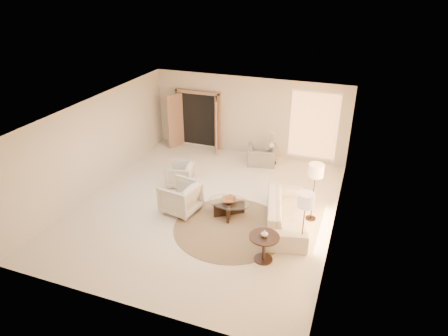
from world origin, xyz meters
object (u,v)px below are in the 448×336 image
(side_table, at_px, (271,154))
(floor_lamp_far, at_px, (306,203))
(floor_lamp_near, at_px, (316,173))
(side_vase, at_px, (272,145))
(bowl, at_px, (229,200))
(end_table, at_px, (264,244))
(armchair_left, at_px, (180,174))
(end_vase, at_px, (264,233))
(accent_chair, at_px, (262,153))
(armchair_right, at_px, (180,196))
(coffee_table, at_px, (229,207))
(sofa, at_px, (286,213))

(side_table, relative_size, floor_lamp_far, 0.37)
(floor_lamp_near, bearing_deg, side_vase, 121.88)
(floor_lamp_far, xyz_separation_m, bowl, (-2.13, 0.91, -0.88))
(end_table, distance_m, side_vase, 5.23)
(armchair_left, height_order, end_vase, end_vase)
(armchair_left, xyz_separation_m, bowl, (1.99, -1.10, 0.08))
(floor_lamp_far, relative_size, end_vase, 9.70)
(accent_chair, xyz_separation_m, floor_lamp_near, (2.16, -2.82, 0.96))
(end_table, xyz_separation_m, floor_lamp_far, (0.76, 0.60, 0.90))
(armchair_left, xyz_separation_m, armchair_right, (0.67, -1.36, 0.08))
(side_table, distance_m, floor_lamp_far, 4.98)
(end_table, bearing_deg, armchair_right, 155.23)
(coffee_table, height_order, side_table, side_table)
(armchair_left, xyz_separation_m, coffee_table, (1.99, -1.10, -0.13))
(bowl, bearing_deg, side_vase, 85.84)
(end_table, bearing_deg, floor_lamp_far, 38.23)
(side_table, height_order, floor_lamp_far, floor_lamp_far)
(sofa, bearing_deg, floor_lamp_near, -61.87)
(armchair_left, relative_size, floor_lamp_near, 0.48)
(coffee_table, relative_size, end_table, 2.12)
(end_table, distance_m, end_vase, 0.28)
(sofa, relative_size, side_vase, 11.13)
(sofa, xyz_separation_m, floor_lamp_far, (0.58, -0.98, 0.98))
(armchair_left, distance_m, end_vase, 4.27)
(accent_chair, relative_size, end_vase, 5.96)
(side_vase, bearing_deg, bowl, -94.16)
(armchair_right, bearing_deg, side_vase, 166.90)
(armchair_right, xyz_separation_m, floor_lamp_far, (3.46, -0.65, 0.88))
(end_vase, bearing_deg, floor_lamp_near, 70.05)
(armchair_right, height_order, end_table, armchair_right)
(armchair_left, xyz_separation_m, floor_lamp_near, (4.13, -0.51, 0.99))
(end_table, relative_size, floor_lamp_far, 0.44)
(sofa, xyz_separation_m, floor_lamp_near, (0.58, 0.51, 1.02))
(armchair_right, distance_m, side_vase, 4.18)
(coffee_table, bearing_deg, armchair_left, 151.13)
(armchair_right, bearing_deg, end_table, 74.55)
(coffee_table, distance_m, end_vase, 2.09)
(sofa, xyz_separation_m, accent_chair, (-1.58, 3.33, 0.06))
(floor_lamp_far, relative_size, side_vase, 7.05)
(end_table, height_order, end_vase, end_vase)
(sofa, distance_m, coffee_table, 1.56)
(sofa, bearing_deg, end_vase, 160.02)
(sofa, distance_m, end_table, 1.59)
(armchair_right, distance_m, floor_lamp_near, 3.68)
(floor_lamp_far, bearing_deg, side_vase, 112.57)
(end_table, xyz_separation_m, floor_lamp_near, (0.76, 2.09, 0.94))
(sofa, xyz_separation_m, armchair_right, (-2.88, -0.33, 0.11))
(end_table, bearing_deg, bowl, 132.37)
(side_table, relative_size, floor_lamp_near, 0.36)
(floor_lamp_near, distance_m, side_vase, 3.61)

